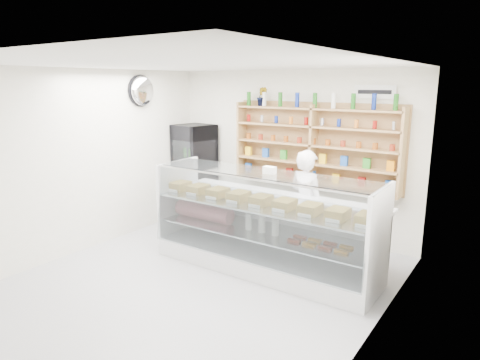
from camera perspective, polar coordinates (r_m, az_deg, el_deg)
The scene contains 8 objects.
room at distance 5.38m, azimuth -5.83°, elevation 0.08°, with size 5.00×5.00×5.00m.
display_counter at distance 6.09m, azimuth 3.25°, elevation -8.39°, with size 3.23×0.96×1.40m.
shop_worker at distance 6.41m, azimuth 8.79°, elevation -3.26°, with size 0.60×0.39×1.64m, color white.
drinks_cooler at distance 8.24m, azimuth -6.05°, elevation 1.06°, with size 0.74×0.72×1.82m.
wall_shelving at distance 7.04m, azimuth 9.73°, elevation 4.58°, with size 2.84×0.28×1.33m.
potted_plant at distance 7.44m, azimuth 2.95°, elevation 11.06°, with size 0.18×0.14×0.32m, color #1E6626.
security_mirror at distance 7.62m, azimuth -12.86°, elevation 11.52°, with size 0.15×0.50×0.50m, color silver.
wall_sign at distance 6.77m, azimuth 17.54°, elevation 11.13°, with size 0.62×0.03×0.20m, color white.
Camera 1 is at (3.40, -4.00, 2.58)m, focal length 32.00 mm.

